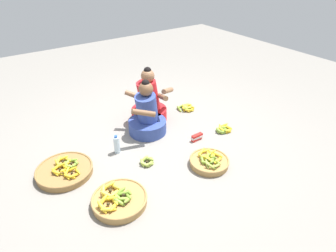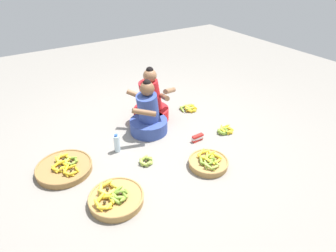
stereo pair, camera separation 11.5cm
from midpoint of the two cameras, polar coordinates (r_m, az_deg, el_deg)
The scene contains 11 objects.
ground_plane at distance 3.82m, azimuth -0.75°, elevation -3.12°, with size 10.00×10.00×0.00m, color gray.
vendor_woman_front at distance 3.91m, azimuth -2.99°, elevation 2.02°, with size 0.67×0.55×0.78m.
vendor_woman_behind at distance 4.20m, azimuth -2.62°, elevation 4.52°, with size 0.73×0.54×0.82m.
banana_basket_back_right at distance 3.51m, azimuth -19.03°, elevation -7.84°, with size 0.64×0.64×0.15m.
banana_basket_near_bicycle at distance 3.44m, azimuth 9.00°, elevation -7.16°, with size 0.47×0.47×0.15m.
banana_basket_front_right at distance 3.01m, azimuth -9.25°, elevation -13.99°, with size 0.56×0.56×0.16m.
loose_bananas_back_center at distance 4.09m, azimuth 12.10°, elevation -0.88°, with size 0.26×0.22×0.09m.
loose_bananas_front_left at distance 4.59m, azimuth 4.93°, elevation 3.61°, with size 0.27×0.26×0.10m.
loose_bananas_front_center at distance 3.45m, azimuth -3.36°, elevation -7.00°, with size 0.20×0.20×0.09m.
water_bottle at distance 3.63m, azimuth -9.24°, elevation -3.46°, with size 0.07×0.07×0.25m.
packet_carton_stack at distance 3.84m, azimuth 6.75°, elevation -2.37°, with size 0.17×0.06×0.09m.
Camera 2 is at (-1.59, -2.70, 2.20)m, focal length 30.65 mm.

